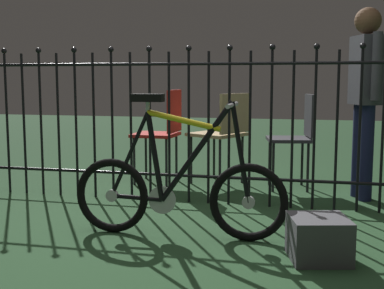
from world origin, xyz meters
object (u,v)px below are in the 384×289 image
at_px(bicycle, 178,189).
at_px(chair_red, 164,127).
at_px(chair_charcoal, 298,132).
at_px(display_crate, 319,239).
at_px(person_visitor, 365,87).
at_px(chair_tan, 224,128).

height_order(bicycle, chair_red, bicycle).
bearing_deg(chair_charcoal, chair_red, -178.97).
relative_size(bicycle, display_crate, 4.39).
distance_m(chair_charcoal, person_visitor, 0.74).
bearing_deg(chair_tan, bicycle, -89.88).
xyz_separation_m(chair_tan, chair_charcoal, (0.69, -0.03, -0.01)).
distance_m(chair_red, person_visitor, 1.87).
height_order(bicycle, chair_tan, bicycle).
relative_size(bicycle, chair_tan, 1.59).
bearing_deg(bicycle, display_crate, -15.15).
distance_m(bicycle, chair_red, 1.76).
distance_m(chair_red, chair_charcoal, 1.26).
relative_size(chair_tan, chair_red, 0.97).
bearing_deg(person_visitor, chair_charcoal, 153.34).
bearing_deg(person_visitor, bicycle, -131.36).
relative_size(bicycle, person_visitor, 0.88).
bearing_deg(chair_charcoal, person_visitor, -26.66).
xyz_separation_m(chair_charcoal, display_crate, (0.19, -1.91, -0.41)).
xyz_separation_m(bicycle, person_visitor, (1.23, 1.40, 0.63)).
distance_m(chair_tan, chair_charcoal, 0.69).
bearing_deg(bicycle, person_visitor, 48.64).
xyz_separation_m(bicycle, chair_red, (-0.58, 1.65, 0.24)).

